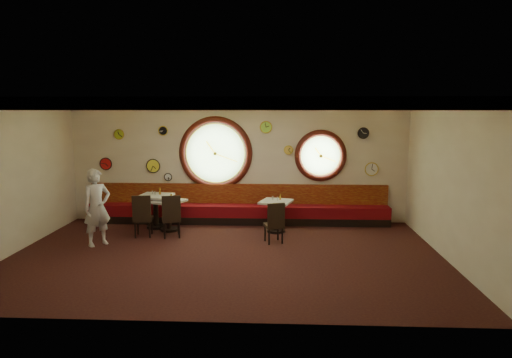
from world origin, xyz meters
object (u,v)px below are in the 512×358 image
object	(u,v)px
chair_b	(171,214)
condiment_a_salt	(152,192)
table_a	(156,207)
condiment_c_pepper	(278,199)
condiment_a_pepper	(155,193)
condiment_c_salt	(273,198)
table_b	(169,212)
condiment_b_pepper	(169,198)
condiment_b_bottle	(171,197)
waiter	(97,207)
table_c	(276,212)
chair_a	(142,213)
chair_c	(275,220)
condiment_c_bottle	(280,197)
condiment_b_salt	(164,198)
condiment_a_bottle	(160,191)

from	to	relation	value
chair_b	condiment_a_salt	world-z (taller)	chair_b
table_a	condiment_c_pepper	distance (m)	3.14
condiment_a_pepper	table_a	bearing A→B (deg)	-62.87
condiment_c_salt	table_b	bearing A→B (deg)	-177.99
table_b	condiment_b_pepper	size ratio (longest dim) A/B	9.28
condiment_b_bottle	waiter	bearing A→B (deg)	-134.91
table_c	chair_a	distance (m)	3.22
chair_c	condiment_c_bottle	distance (m)	1.15
table_c	condiment_b_salt	size ratio (longest dim) A/B	9.48
chair_c	condiment_a_salt	bearing A→B (deg)	138.60
waiter	condiment_c_bottle	bearing A→B (deg)	-27.74
chair_a	condiment_a_pepper	distance (m)	0.96
chair_c	condiment_c_salt	size ratio (longest dim) A/B	5.93
table_c	condiment_a_pepper	xyz separation A→B (m)	(-3.09, 0.28, 0.41)
condiment_c_salt	waiter	size ratio (longest dim) A/B	0.06
condiment_c_salt	waiter	distance (m)	4.13
table_b	chair_b	size ratio (longest dim) A/B	1.43
waiter	condiment_c_salt	bearing A→B (deg)	-27.24
condiment_b_pepper	condiment_c_bottle	distance (m)	2.78
table_b	condiment_c_pepper	distance (m)	2.74
table_b	chair_c	size ratio (longest dim) A/B	1.55
chair_a	condiment_c_pepper	bearing A→B (deg)	4.25
table_c	condiment_a_pepper	distance (m)	3.13
condiment_b_salt	condiment_a_bottle	bearing A→B (deg)	122.40
condiment_a_bottle	condiment_b_bottle	xyz separation A→B (m)	(0.34, -0.23, -0.10)
table_b	chair_b	world-z (taller)	chair_b
table_b	condiment_a_pepper	bearing A→B (deg)	145.77
condiment_c_salt	chair_a	bearing A→B (deg)	-166.92
condiment_b_salt	condiment_b_bottle	world-z (taller)	condiment_b_bottle
condiment_a_bottle	chair_a	bearing A→B (deg)	-101.45
condiment_a_salt	chair_b	bearing A→B (deg)	-54.23
table_c	condiment_b_pepper	xyz separation A→B (m)	(-2.68, -0.00, 0.33)
condiment_a_pepper	condiment_c_bottle	bearing A→B (deg)	-2.94
condiment_c_pepper	condiment_b_bottle	distance (m)	2.67
condiment_b_salt	chair_b	bearing A→B (deg)	-63.49
condiment_a_pepper	waiter	xyz separation A→B (m)	(-0.89, -1.56, -0.04)
chair_b	condiment_c_pepper	bearing A→B (deg)	-1.20
condiment_b_salt	condiment_c_pepper	distance (m)	2.86
chair_b	waiter	bearing A→B (deg)	-173.15
condiment_a_pepper	condiment_b_pepper	distance (m)	0.50
condiment_a_salt	condiment_b_pepper	world-z (taller)	condiment_a_salt
table_b	condiment_b_salt	size ratio (longest dim) A/B	9.61
condiment_c_salt	condiment_b_pepper	size ratio (longest dim) A/B	1.01
chair_b	condiment_c_pepper	world-z (taller)	chair_b
condiment_a_salt	condiment_b_bottle	bearing A→B (deg)	-26.28
chair_c	condiment_b_bottle	distance (m)	2.83
waiter	condiment_b_bottle	bearing A→B (deg)	-1.48
table_a	table_b	xyz separation A→B (m)	(0.40, -0.25, -0.05)
chair_c	table_a	bearing A→B (deg)	139.50
table_a	condiment_b_pepper	size ratio (longest dim) A/B	8.89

